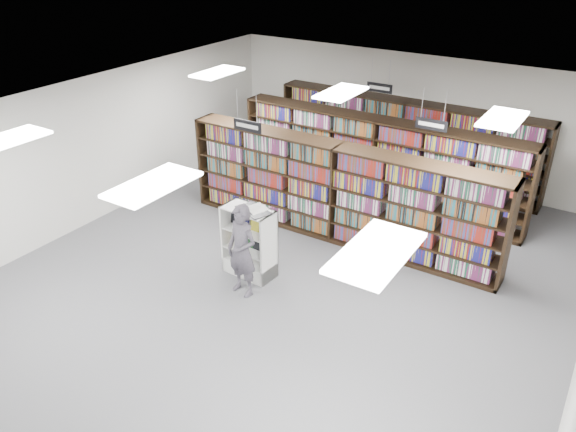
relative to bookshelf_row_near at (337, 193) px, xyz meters
The scene contains 19 objects.
floor 2.26m from the bookshelf_row_near, 90.00° to the right, with size 12.00×12.00×0.00m, color #4C4C51.
ceiling 2.94m from the bookshelf_row_near, 90.00° to the right, with size 10.00×12.00×0.10m, color white.
wall_back 4.04m from the bookshelf_row_near, 90.00° to the left, with size 10.00×0.10×3.20m, color silver.
wall_left 5.41m from the bookshelf_row_near, 158.20° to the right, with size 0.10×12.00×3.20m, color silver.
bookshelf_row_near is the anchor object (origin of this frame).
bookshelf_row_mid 2.00m from the bookshelf_row_near, 90.00° to the left, with size 7.00×0.60×2.10m.
bookshelf_row_far 3.70m from the bookshelf_row_near, 90.00° to the left, with size 7.00×0.60×2.10m.
aisle_sign_left 2.33m from the bookshelf_row_near, 146.29° to the right, with size 0.65×0.02×0.80m.
aisle_sign_right 2.33m from the bookshelf_row_near, 33.67° to the left, with size 0.65×0.02×0.80m.
aisle_sign_center 3.38m from the bookshelf_row_near, 99.46° to the left, with size 0.65×0.02×0.80m.
troffer_front_left 6.20m from the bookshelf_row_near, 120.96° to the right, with size 0.60×1.20×0.04m, color white.
troffer_front_center 5.43m from the bookshelf_row_near, 90.00° to the right, with size 0.60×1.20×0.04m, color white.
troffer_front_right 6.20m from the bookshelf_row_near, 59.04° to the right, with size 0.60×1.20×0.04m, color white.
troffer_back_left 3.67m from the bookshelf_row_near, behind, with size 0.60×1.20×0.04m, color white.
troffer_back_center 2.11m from the bookshelf_row_near, ahead, with size 0.60×1.20×0.04m, color white.
troffer_back_right 3.67m from the bookshelf_row_near, ahead, with size 0.60×1.20×0.04m, color white.
endcap_display 2.29m from the bookshelf_row_near, 108.79° to the right, with size 1.02×0.56×1.39m.
open_book 2.24m from the bookshelf_row_near, 105.69° to the right, with size 0.75×0.59×0.13m.
shopper 2.74m from the bookshelf_row_near, 99.46° to the right, with size 0.64×0.42×1.75m, color #504B56.
Camera 1 is at (4.79, -7.43, 6.03)m, focal length 35.00 mm.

